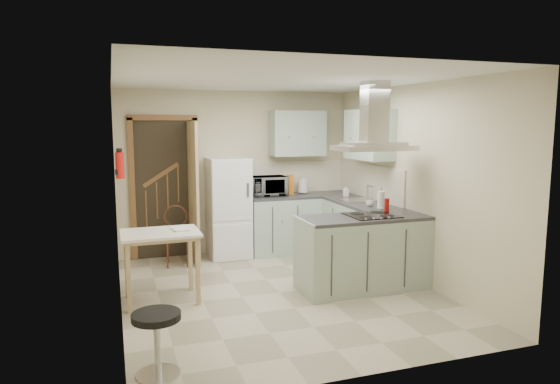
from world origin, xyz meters
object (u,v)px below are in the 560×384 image
object	(u,v)px
drop_leaf_table	(161,267)
stool	(157,344)
peninsula	(364,253)
fridge	(228,208)
bentwood_chair	(177,239)
microwave	(268,186)
extractor_hood	(374,148)

from	to	relation	value
drop_leaf_table	stool	world-z (taller)	drop_leaf_table
drop_leaf_table	stool	distance (m)	1.73
drop_leaf_table	peninsula	bearing A→B (deg)	-8.78
fridge	bentwood_chair	bearing A→B (deg)	-162.64
stool	bentwood_chair	bearing A→B (deg)	79.89
fridge	microwave	xyz separation A→B (m)	(0.64, 0.05, 0.30)
peninsula	bentwood_chair	world-z (taller)	peninsula
bentwood_chair	microwave	xyz separation A→B (m)	(1.44, 0.30, 0.66)
fridge	stool	distance (m)	3.64
fridge	bentwood_chair	distance (m)	0.91
extractor_hood	bentwood_chair	bearing A→B (deg)	140.82
stool	peninsula	bearing A→B (deg)	27.98
bentwood_chair	peninsula	bearing A→B (deg)	-32.00
fridge	bentwood_chair	world-z (taller)	fridge
extractor_hood	bentwood_chair	distance (m)	3.05
fridge	peninsula	distance (m)	2.35
bentwood_chair	microwave	bearing A→B (deg)	20.33
fridge	drop_leaf_table	xyz separation A→B (m)	(-1.15, -1.63, -0.35)
fridge	stool	world-z (taller)	fridge
peninsula	drop_leaf_table	xyz separation A→B (m)	(-2.38, 0.35, -0.05)
drop_leaf_table	bentwood_chair	bearing A→B (deg)	75.23
drop_leaf_table	bentwood_chair	distance (m)	1.43
stool	fridge	bearing A→B (deg)	68.03
fridge	peninsula	size ratio (longest dim) A/B	0.97
bentwood_chair	stool	distance (m)	3.15
peninsula	drop_leaf_table	distance (m)	2.40
extractor_hood	drop_leaf_table	size ratio (longest dim) A/B	1.05
bentwood_chair	extractor_hood	bearing A→B (deg)	-30.64
stool	microwave	world-z (taller)	microwave
fridge	microwave	bearing A→B (deg)	4.60
drop_leaf_table	microwave	size ratio (longest dim) A/B	1.60
fridge	drop_leaf_table	distance (m)	2.03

